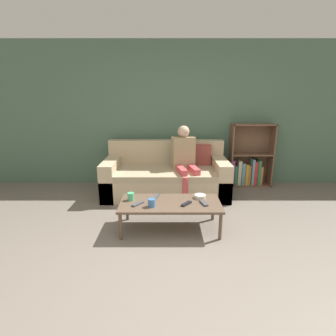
{
  "coord_description": "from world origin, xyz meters",
  "views": [
    {
      "loc": [
        -0.02,
        -2.05,
        1.64
      ],
      "look_at": [
        -0.03,
        1.6,
        0.64
      ],
      "focal_mm": 28.0,
      "sensor_mm": 36.0,
      "label": 1
    }
  ],
  "objects": [
    {
      "name": "tv_remote_3",
      "position": [
        -0.39,
        0.9,
        0.38
      ],
      "size": [
        0.14,
        0.16,
        0.02
      ],
      "rotation": [
        0.0,
        0.0,
        -0.66
      ],
      "color": "#47474C",
      "rests_on": "coffee_table"
    },
    {
      "name": "tv_remote_1",
      "position": [
        0.2,
        0.91,
        0.38
      ],
      "size": [
        0.14,
        0.16,
        0.02
      ],
      "rotation": [
        0.0,
        0.0,
        -0.68
      ],
      "color": "black",
      "rests_on": "coffee_table"
    },
    {
      "name": "cup_far",
      "position": [
        -0.22,
        0.84,
        0.42
      ],
      "size": [
        0.09,
        0.09,
        0.1
      ],
      "color": "#3D70B2",
      "rests_on": "coffee_table"
    },
    {
      "name": "ground_plane",
      "position": [
        0.0,
        0.0,
        0.0
      ],
      "size": [
        22.0,
        22.0,
        0.0
      ],
      "primitive_type": "plane",
      "color": "#70665B"
    },
    {
      "name": "bookshelf",
      "position": [
        1.5,
        2.72,
        0.44
      ],
      "size": [
        0.77,
        0.28,
        1.16
      ],
      "color": "brown",
      "rests_on": "ground_plane"
    },
    {
      "name": "tv_remote_2",
      "position": [
        -0.18,
        1.14,
        0.38
      ],
      "size": [
        0.1,
        0.18,
        0.02
      ],
      "rotation": [
        0.0,
        0.0,
        -0.32
      ],
      "color": "#47474C",
      "rests_on": "coffee_table"
    },
    {
      "name": "snack_bowl",
      "position": [
        0.39,
        1.12,
        0.39
      ],
      "size": [
        0.15,
        0.15,
        0.05
      ],
      "color": "beige",
      "rests_on": "coffee_table"
    },
    {
      "name": "coffee_table",
      "position": [
        0.01,
        0.98,
        0.34
      ],
      "size": [
        1.25,
        0.6,
        0.37
      ],
      "color": "brown",
      "rests_on": "ground_plane"
    },
    {
      "name": "wall_back",
      "position": [
        0.0,
        2.88,
        1.3
      ],
      "size": [
        12.0,
        0.06,
        2.6
      ],
      "color": "#4C6B56",
      "rests_on": "ground_plane"
    },
    {
      "name": "cup_near",
      "position": [
        -0.5,
        1.05,
        0.42
      ],
      "size": [
        0.08,
        0.08,
        0.1
      ],
      "color": "#4CB77A",
      "rests_on": "coffee_table"
    },
    {
      "name": "person_adult",
      "position": [
        0.25,
        2.17,
        0.68
      ],
      "size": [
        0.47,
        0.72,
        1.18
      ],
      "rotation": [
        0.0,
        0.0,
        0.21
      ],
      "color": "#C6474C",
      "rests_on": "ground_plane"
    },
    {
      "name": "tv_remote_0",
      "position": [
        0.41,
        0.92,
        0.38
      ],
      "size": [
        0.09,
        0.18,
        0.02
      ],
      "rotation": [
        0.0,
        0.0,
        0.27
      ],
      "color": "#47474C",
      "rests_on": "coffee_table"
    },
    {
      "name": "couch",
      "position": [
        -0.05,
        2.27,
        0.29
      ],
      "size": [
        2.06,
        1.0,
        0.88
      ],
      "color": "tan",
      "rests_on": "ground_plane"
    }
  ]
}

